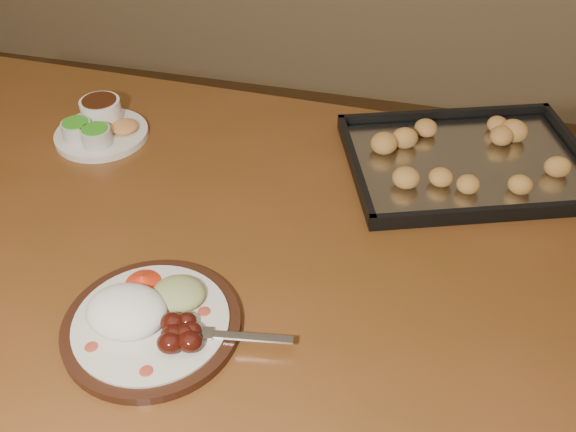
# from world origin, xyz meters

# --- Properties ---
(dining_table) EXTENTS (1.53, 0.94, 0.75)m
(dining_table) POSITION_xyz_m (-0.02, 0.20, 0.65)
(dining_table) COLOR brown
(dining_table) RESTS_ON ground
(dinner_plate) EXTENTS (0.32, 0.24, 0.06)m
(dinner_plate) POSITION_xyz_m (-0.09, 0.00, 0.77)
(dinner_plate) COLOR black
(dinner_plate) RESTS_ON dining_table
(condiment_saucer) EXTENTS (0.18, 0.18, 0.06)m
(condiment_saucer) POSITION_xyz_m (-0.37, 0.42, 0.77)
(condiment_saucer) COLOR silver
(condiment_saucer) RESTS_ON dining_table
(baking_tray) EXTENTS (0.51, 0.44, 0.04)m
(baking_tray) POSITION_xyz_m (0.32, 0.49, 0.76)
(baking_tray) COLOR black
(baking_tray) RESTS_ON dining_table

